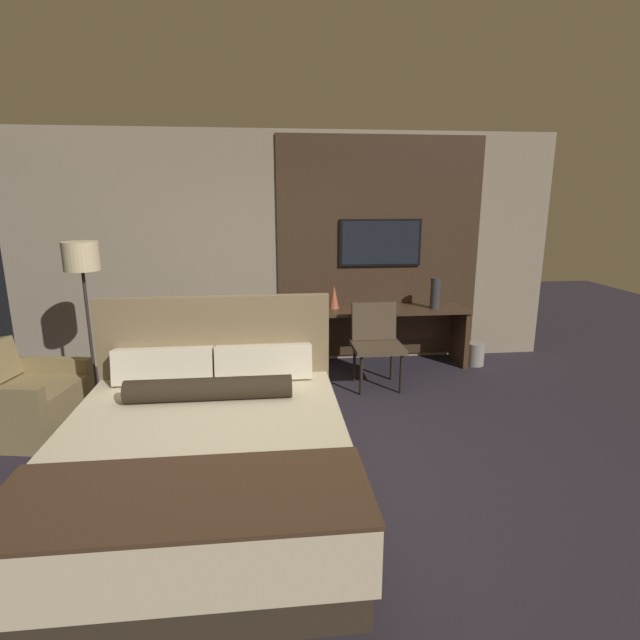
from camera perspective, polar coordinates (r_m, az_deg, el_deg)
The scene contains 12 objects.
ground_plane at distance 4.07m, azimuth -5.99°, elevation -16.20°, with size 16.00×16.00×0.00m, color #28232D.
wall_back_tv_panel at distance 6.15m, azimuth -4.56°, elevation 7.93°, with size 7.20×0.09×2.80m.
bed at distance 3.52m, azimuth -13.00°, elevation -15.23°, with size 1.90×2.20×1.25m.
desk at distance 6.17m, azimuth 7.12°, elevation -0.58°, with size 2.02×0.56×0.72m.
tv at distance 6.23m, azimuth 6.90°, elevation 8.77°, with size 1.02×0.04×0.57m.
desk_chair at distance 5.50m, azimuth 6.41°, elevation -1.96°, with size 0.54×0.53×0.90m.
armchair_by_window at distance 5.14m, azimuth -30.67°, elevation -8.20°, with size 0.94×0.96×0.80m.
floor_lamp at distance 5.40m, azimuth -25.51°, elevation 5.27°, with size 0.34×0.34×1.62m.
vase_tall at distance 6.16m, azimuth 13.02°, elevation 2.99°, with size 0.12×0.12×0.37m.
vase_short at distance 6.01m, azimuth 1.61°, elevation 2.67°, with size 0.12×0.12×0.28m.
book at distance 6.05m, azimuth 5.91°, elevation 1.44°, with size 0.23×0.16×0.03m.
waste_bin at distance 6.49m, azimuth 17.31°, elevation -3.73°, with size 0.22×0.22×0.28m.
Camera 1 is at (0.02, -3.52, 2.04)m, focal length 28.00 mm.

